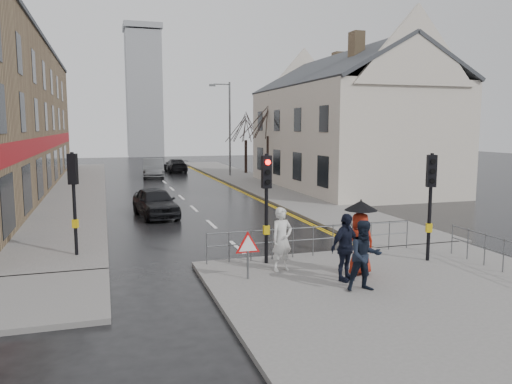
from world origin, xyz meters
TOP-DOWN VIEW (x-y plane):
  - ground at (0.00, 0.00)m, footprint 120.00×120.00m
  - near_pavement at (3.00, -3.50)m, footprint 10.00×9.00m
  - left_pavement at (-6.50, 23.00)m, footprint 4.00×44.00m
  - right_pavement at (6.50, 25.00)m, footprint 4.00×40.00m
  - pavement_bridge_right at (6.50, 3.00)m, footprint 4.00×4.20m
  - pavement_stub_left at (-6.50, -1.00)m, footprint 4.00×4.20m
  - building_right_cream at (12.00, 18.00)m, footprint 9.00×16.40m
  - church_tower at (1.50, 62.00)m, footprint 5.00×5.00m
  - traffic_signal_near_left at (0.20, 0.20)m, footprint 0.28×0.27m
  - traffic_signal_near_right at (5.20, -1.00)m, footprint 0.34×0.33m
  - traffic_signal_far_left at (-5.50, 3.00)m, footprint 0.34×0.33m
  - guard_railing_front at (1.95, 0.60)m, footprint 7.14×0.04m
  - guard_railing_side at (6.50, -2.75)m, footprint 0.04×4.54m
  - warning_sign at (-0.80, -1.21)m, footprint 0.80×0.07m
  - street_lamp at (5.82, 28.00)m, footprint 1.83×0.25m
  - tree_near at (7.50, 22.00)m, footprint 2.40×2.40m
  - tree_far at (8.00, 30.00)m, footprint 2.40×2.40m
  - pedestrian_a at (0.38, -0.71)m, footprint 0.78×0.61m
  - pedestrian_b at (1.80, -3.04)m, footprint 0.97×0.80m
  - pedestrian_with_umbrella at (2.40, -1.69)m, footprint 0.96×0.96m
  - pedestrian_d at (1.72, -2.12)m, footprint 1.19×0.87m
  - car_parked at (-2.20, 10.19)m, footprint 2.22×4.37m
  - car_mid at (-0.46, 29.51)m, footprint 2.10×5.04m
  - car_far at (2.10, 34.13)m, footprint 1.93×4.48m

SIDE VIEW (x-z plane):
  - ground at x=0.00m, z-range 0.00..0.00m
  - near_pavement at x=3.00m, z-range 0.00..0.14m
  - left_pavement at x=-6.50m, z-range 0.00..0.14m
  - right_pavement at x=6.50m, z-range 0.00..0.14m
  - pavement_bridge_right at x=6.50m, z-range 0.00..0.14m
  - pavement_stub_left at x=-6.50m, z-range 0.00..0.14m
  - car_far at x=2.10m, z-range 0.00..1.28m
  - car_parked at x=-2.20m, z-range 0.00..1.43m
  - car_mid at x=-0.46m, z-range 0.00..1.62m
  - guard_railing_side at x=6.50m, z-range 0.34..1.34m
  - guard_railing_front at x=1.95m, z-range 0.36..1.36m
  - warning_sign at x=-0.80m, z-range 0.37..1.72m
  - pedestrian_b at x=1.80m, z-range 0.14..1.98m
  - pedestrian_d at x=1.72m, z-range 0.14..2.01m
  - pedestrian_a at x=0.38m, z-range 0.14..2.02m
  - pedestrian_with_umbrella at x=2.40m, z-range 0.21..2.35m
  - traffic_signal_near_left at x=0.20m, z-range 0.76..4.16m
  - traffic_signal_near_right at x=5.20m, z-range 0.76..4.16m
  - traffic_signal_far_left at x=-5.50m, z-range 0.76..4.16m
  - tree_far at x=8.00m, z-range 1.60..7.24m
  - street_lamp at x=5.82m, z-range 0.71..8.71m
  - building_right_cream at x=12.00m, z-range -0.27..9.83m
  - tree_near at x=7.50m, z-range 1.85..8.43m
  - church_tower at x=1.50m, z-range 0.00..18.00m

